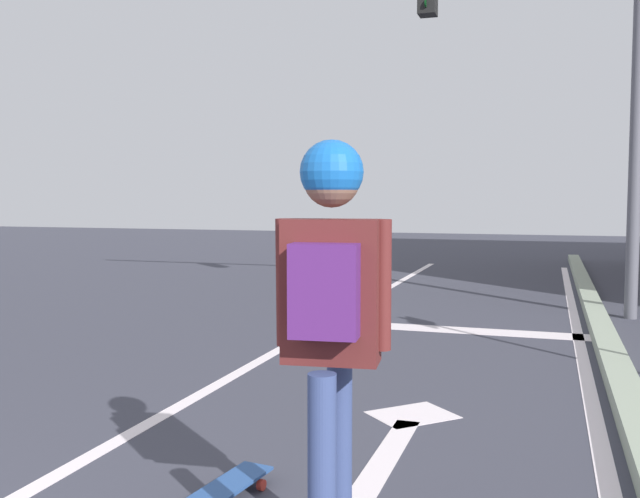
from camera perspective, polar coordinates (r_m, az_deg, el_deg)
lane_line_center at (r=7.06m, az=-4.01°, el=-8.51°), size 0.12×20.00×0.01m
lane_line_curbside at (r=6.57m, az=20.79°, el=-9.74°), size 0.12×20.00×0.01m
stop_bar at (r=8.46m, az=10.67°, el=-6.44°), size 3.08×0.40×0.01m
lane_arrow_stem at (r=4.43m, az=5.40°, el=-16.36°), size 0.16×1.40×0.01m
lane_arrow_head at (r=5.22m, az=7.51°, el=-13.16°), size 0.71×0.71×0.01m
curb_strip at (r=6.57m, az=23.01°, el=-9.20°), size 0.24×24.00×0.14m
skater at (r=2.79m, az=0.88°, el=-3.84°), size 0.47×0.63×1.70m
spare_skateboard at (r=3.78m, az=-8.15°, el=-18.96°), size 0.29×0.79×0.09m
traffic_signal_mast at (r=9.95m, az=16.92°, el=15.48°), size 5.40×0.34×5.17m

